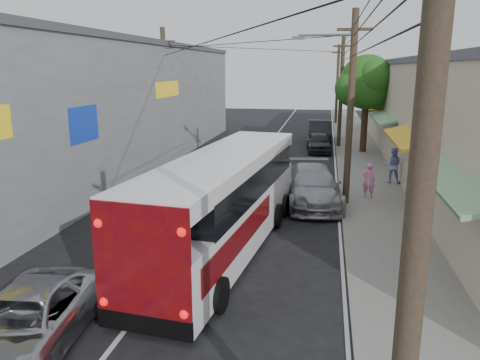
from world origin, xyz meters
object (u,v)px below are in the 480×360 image
object	(u,v)px
parked_suv	(313,186)
parked_car_far	(320,131)
pedestrian_near	(369,180)
coach_bus	(225,201)
pedestrian_far	(393,165)
jeepney	(26,322)
parked_car_mid	(319,142)

from	to	relation	value
parked_suv	parked_car_far	bearing A→B (deg)	83.13
pedestrian_near	parked_car_far	bearing A→B (deg)	-75.85
coach_bus	parked_car_far	distance (m)	23.75
parked_car_far	coach_bus	bearing A→B (deg)	-97.48
pedestrian_near	pedestrian_far	bearing A→B (deg)	-109.03
parked_suv	parked_car_far	size ratio (longest dim) A/B	1.10
jeepney	coach_bus	bearing A→B (deg)	58.60
coach_bus	pedestrian_near	xyz separation A→B (m)	(5.00, 6.90, -0.74)
parked_suv	parked_car_mid	distance (m)	13.00
parked_suv	pedestrian_near	xyz separation A→B (m)	(2.41, 1.08, 0.09)
parked_suv	coach_bus	bearing A→B (deg)	-120.88
coach_bus	jeepney	size ratio (longest dim) A/B	2.38
jeepney	pedestrian_far	size ratio (longest dim) A/B	2.61
coach_bus	parked_car_far	bearing A→B (deg)	90.03
parked_suv	pedestrian_far	bearing A→B (deg)	40.05
coach_bus	parked_car_far	size ratio (longest dim) A/B	2.22
parked_car_far	jeepney	bearing A→B (deg)	-101.61
parked_car_mid	parked_car_far	xyz separation A→B (m)	(0.00, 4.78, 0.15)
jeepney	pedestrian_near	bearing A→B (deg)	52.48
parked_car_mid	pedestrian_far	bearing A→B (deg)	-72.32
parked_car_far	pedestrian_near	xyz separation A→B (m)	(2.41, -16.70, 0.06)
coach_bus	jeepney	distance (m)	6.89
pedestrian_near	jeepney	bearing A→B (deg)	64.87
jeepney	parked_suv	xyz separation A→B (m)	(5.47, 12.00, 0.15)
jeepney	pedestrian_far	xyz separation A→B (m)	(9.27, 16.06, 0.37)
jeepney	pedestrian_near	xyz separation A→B (m)	(7.88, 13.08, 0.24)
parked_car_mid	parked_car_far	size ratio (longest dim) A/B	0.79
parked_car_far	pedestrian_near	world-z (taller)	pedestrian_near
coach_bus	pedestrian_far	xyz separation A→B (m)	(6.39, 9.88, -0.61)
pedestrian_near	coach_bus	bearing A→B (deg)	59.98
pedestrian_near	pedestrian_far	size ratio (longest dim) A/B	0.86
coach_bus	parked_car_mid	bearing A→B (deg)	88.45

